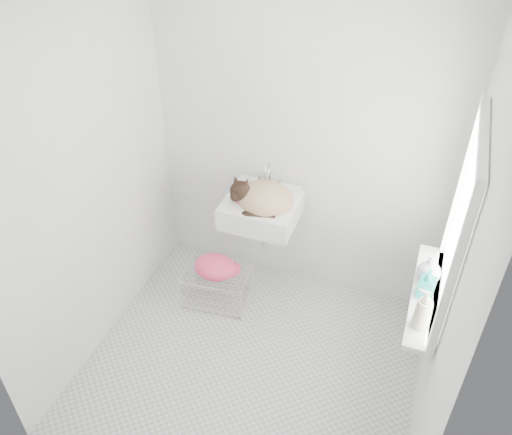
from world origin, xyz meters
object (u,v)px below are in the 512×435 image
(sink, at_px, (261,201))
(bottle_a, at_px, (419,326))
(cat, at_px, (262,198))
(bottle_b, at_px, (424,296))
(wire_rack, at_px, (217,285))
(bottle_c, at_px, (427,280))

(sink, xyz_separation_m, bottle_a, (1.21, -0.81, 0.00))
(cat, height_order, bottle_b, cat)
(wire_rack, bearing_deg, cat, 40.35)
(wire_rack, distance_m, bottle_c, 1.64)
(cat, bearing_deg, sink, 127.05)
(sink, relative_size, bottle_b, 2.73)
(bottle_b, bearing_deg, wire_rack, 167.92)
(cat, relative_size, wire_rack, 0.91)
(wire_rack, distance_m, bottle_a, 1.72)
(wire_rack, distance_m, bottle_b, 1.66)
(sink, xyz_separation_m, cat, (0.01, -0.02, 0.04))
(sink, height_order, bottle_a, bottle_a)
(bottle_b, bearing_deg, bottle_c, 90.00)
(sink, relative_size, wire_rack, 1.09)
(cat, height_order, bottle_a, cat)
(bottle_b, bearing_deg, bottle_a, -90.00)
(sink, distance_m, bottle_b, 1.33)
(bottle_a, xyz_separation_m, bottle_c, (0.00, 0.38, 0.00))
(wire_rack, relative_size, bottle_a, 2.24)
(wire_rack, relative_size, bottle_c, 2.66)
(cat, height_order, wire_rack, cat)
(bottle_c, bearing_deg, bottle_b, -90.00)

